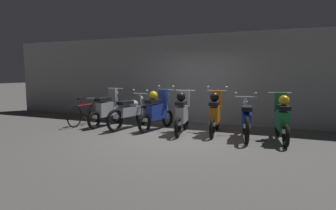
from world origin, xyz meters
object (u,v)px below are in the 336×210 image
Objects in this scene: motorbike_slot_0 at (107,109)px; motorbike_slot_4 at (215,113)px; motorbike_slot_5 at (246,119)px; bicycle at (85,113)px; motorbike_slot_3 at (182,113)px; motorbike_slot_1 at (130,112)px; motorbike_slot_6 at (282,119)px; motorbike_slot_2 at (157,110)px.

motorbike_slot_0 is 3.41m from motorbike_slot_4.
motorbike_slot_5 is (0.85, -0.20, -0.08)m from motorbike_slot_4.
motorbike_slot_3 is at bearing -0.28° from bicycle.
bicycle is at bearing -176.70° from motorbike_slot_4.
motorbike_slot_1 is (0.85, -0.05, -0.03)m from motorbike_slot_0.
motorbike_slot_6 is (5.11, -0.12, 0.04)m from motorbike_slot_0.
bicycle is at bearing -172.89° from motorbike_slot_0.
motorbike_slot_3 is at bearing -2.15° from motorbike_slot_1.
motorbike_slot_4 is (3.41, 0.14, 0.04)m from motorbike_slot_0.
motorbike_slot_4 reaches higher than motorbike_slot_0.
motorbike_slot_2 is at bearing 177.05° from motorbike_slot_6.
motorbike_slot_2 is 0.86m from motorbike_slot_3.
motorbike_slot_1 is 1.12× the size of bicycle.
motorbike_slot_3 reaches higher than bicycle.
bicycle is (-3.33, 0.02, -0.20)m from motorbike_slot_3.
motorbike_slot_4 is 0.97× the size of bicycle.
motorbike_slot_3 is 1.00× the size of motorbike_slot_4.
motorbike_slot_2 and motorbike_slot_4 have the same top height.
motorbike_slot_5 is at bearing -2.54° from motorbike_slot_2.
bicycle is (-0.77, -0.10, -0.16)m from motorbike_slot_0.
motorbike_slot_5 is 1.16× the size of motorbike_slot_6.
motorbike_slot_2 reaches higher than motorbike_slot_3.
motorbike_slot_2 reaches higher than motorbike_slot_1.
motorbike_slot_1 is at bearing 179.90° from motorbike_slot_5.
motorbike_slot_2 is 0.96× the size of bicycle.
motorbike_slot_0 is 1.01× the size of motorbike_slot_2.
motorbike_slot_0 is at bearing 176.76° from motorbike_slot_1.
motorbike_slot_3 reaches higher than motorbike_slot_1.
motorbike_slot_4 reaches higher than motorbike_slot_6.
motorbike_slot_4 is 0.87× the size of motorbike_slot_5.
motorbike_slot_4 is 1.01× the size of motorbike_slot_6.
motorbike_slot_0 is 0.87× the size of motorbike_slot_1.
motorbike_slot_4 is at bearing 16.74° from motorbike_slot_3.
motorbike_slot_6 is 5.89m from bicycle.
motorbike_slot_0 is 5.12m from motorbike_slot_6.
motorbike_slot_6 is (3.41, -0.18, -0.00)m from motorbike_slot_2.
motorbike_slot_5 is (3.41, -0.01, 0.00)m from motorbike_slot_1.
motorbike_slot_6 is 0.96× the size of bicycle.
motorbike_slot_2 is 1.00× the size of motorbike_slot_6.
motorbike_slot_0 is 2.56m from motorbike_slot_3.
motorbike_slot_0 is 0.97× the size of bicycle.
motorbike_slot_1 is at bearing 179.08° from motorbike_slot_6.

